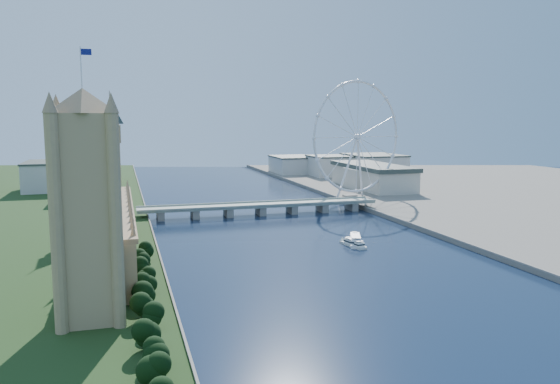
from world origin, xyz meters
name	(u,v)px	position (x,y,z in m)	size (l,w,h in m)	color
ground	(449,341)	(0.00, 0.00, 0.00)	(2000.00, 2000.00, 0.00)	#161F3F
tree_row	(146,301)	(-113.00, 58.00, 8.45)	(8.72, 184.72, 19.62)	black
victoria_tower	(87,199)	(-135.00, 55.00, 54.49)	(28.16, 28.16, 112.00)	tan
parliament_range	(112,230)	(-128.00, 170.00, 18.48)	(24.00, 200.00, 70.00)	tan
big_ben	(111,145)	(-128.00, 278.00, 66.57)	(20.02, 20.02, 110.00)	tan
westminster_bridge	(261,207)	(0.00, 300.00, 6.63)	(220.00, 22.00, 9.50)	gray
london_eye	(357,137)	(119.98, 355.08, 67.52)	(113.60, 39.12, 124.30)	silver
county_hall	(372,190)	(175.00, 430.00, 0.00)	(54.00, 144.00, 35.00)	beige
city_skyline	(242,170)	(39.22, 560.08, 16.96)	(505.00, 280.00, 32.00)	beige
tour_boat_near	(355,244)	(33.72, 164.44, 0.00)	(8.27, 32.24, 7.15)	white
tour_boat_far	(354,247)	(30.10, 158.87, 0.00)	(6.56, 25.87, 5.68)	silver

